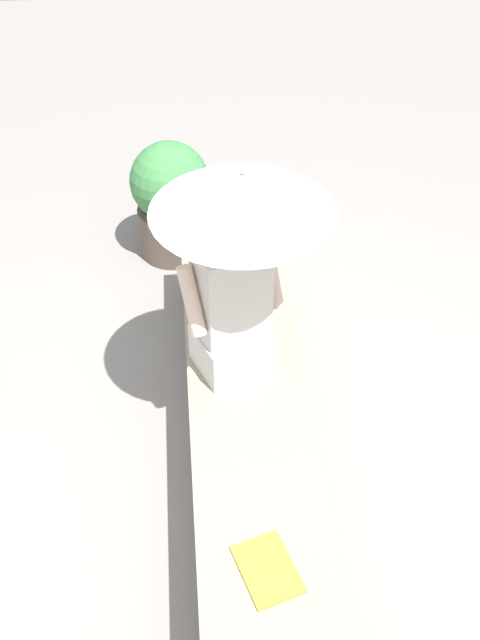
% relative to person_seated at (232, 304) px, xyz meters
% --- Properties ---
extents(ground_plane, '(14.00, 14.00, 0.00)m').
position_rel_person_seated_xyz_m(ground_plane, '(-0.15, -0.06, -0.86)').
color(ground_plane, gray).
extents(stone_bench, '(2.58, 0.57, 0.47)m').
position_rel_person_seated_xyz_m(stone_bench, '(-0.15, -0.06, -0.62)').
color(stone_bench, gray).
rests_on(stone_bench, ground).
extents(person_seated, '(0.39, 0.51, 0.90)m').
position_rel_person_seated_xyz_m(person_seated, '(0.00, 0.00, 0.00)').
color(person_seated, beige).
rests_on(person_seated, stone_bench).
extents(parasol, '(0.81, 0.81, 1.05)m').
position_rel_person_seated_xyz_m(parasol, '(0.07, -0.05, 0.54)').
color(parasol, '#B7B7BC').
rests_on(parasol, stone_bench).
extents(handbag_black, '(0.20, 0.15, 0.29)m').
position_rel_person_seated_xyz_m(handbag_black, '(0.82, 0.04, -0.25)').
color(handbag_black, brown).
rests_on(handbag_black, stone_bench).
extents(magazine, '(0.33, 0.27, 0.01)m').
position_rel_person_seated_xyz_m(magazine, '(-1.11, -0.04, -0.38)').
color(magazine, gold).
rests_on(magazine, stone_bench).
extents(planter_near, '(0.52, 0.52, 0.81)m').
position_rel_person_seated_xyz_m(planter_near, '(1.60, 0.28, -0.44)').
color(planter_near, brown).
rests_on(planter_near, ground).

